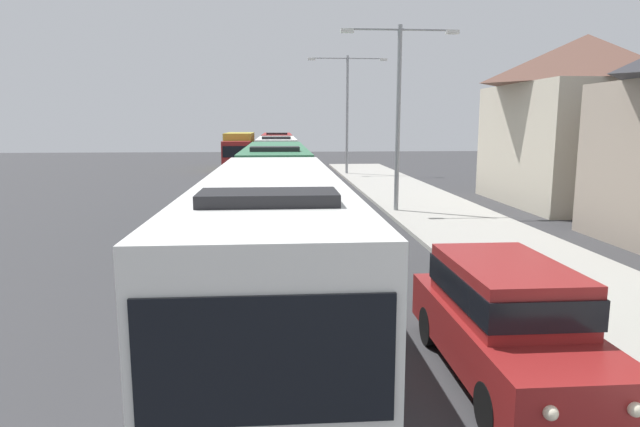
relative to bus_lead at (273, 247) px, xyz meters
The scene contains 9 objects.
bus_lead is the anchor object (origin of this frame).
bus_second_in_line 12.95m from the bus_lead, 90.00° to the left, with size 2.58×12.24×3.21m.
bus_middle 26.61m from the bus_lead, 90.00° to the left, with size 2.58×10.58×3.21m.
bus_fourth_in_line 39.34m from the bus_lead, 90.00° to the left, with size 2.58×11.72×3.21m.
white_suv 4.43m from the bus_lead, 32.34° to the right, with size 1.86×4.88×1.90m.
box_truck_oncoming 38.09m from the bus_lead, 94.97° to the left, with size 2.35×8.02×3.15m.
streetlamp_mid 15.12m from the bus_lead, 68.52° to the left, with size 5.15×0.28×8.05m.
streetlamp_far 32.54m from the bus_lead, 80.38° to the left, with size 6.02×0.28×8.88m.
house_distant_gabled 22.00m from the bus_lead, 46.54° to the left, with size 7.46×9.25×8.25m.
Camera 1 is at (-1.16, 3.18, 4.07)m, focal length 30.68 mm.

